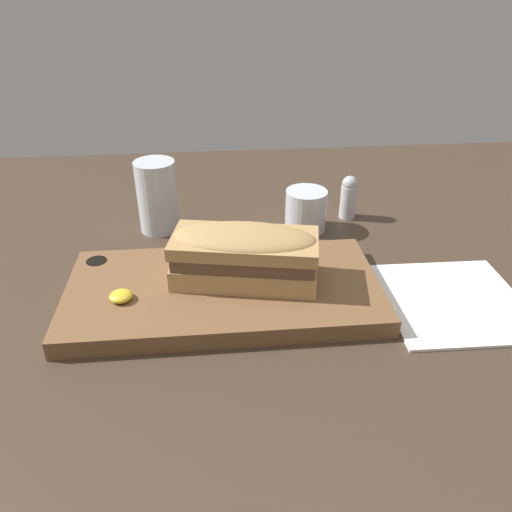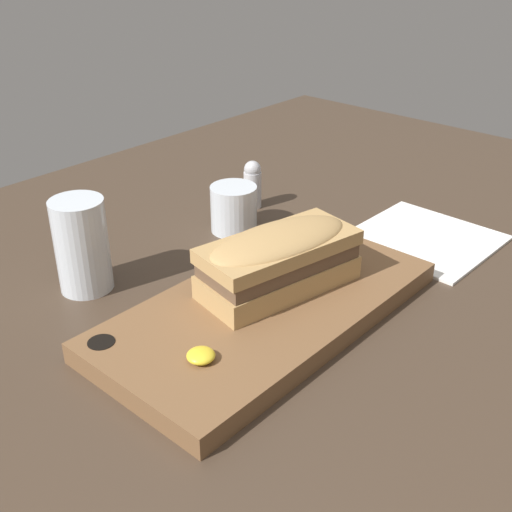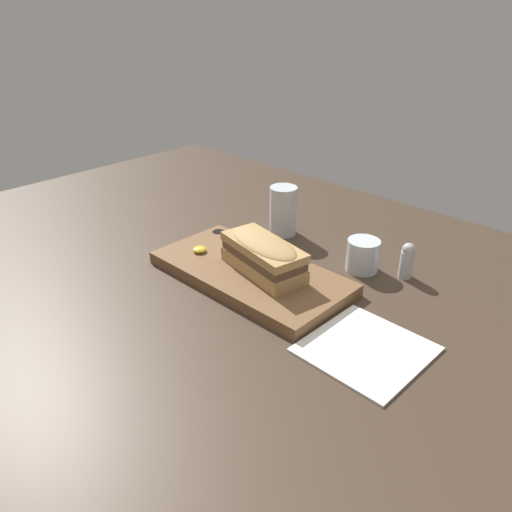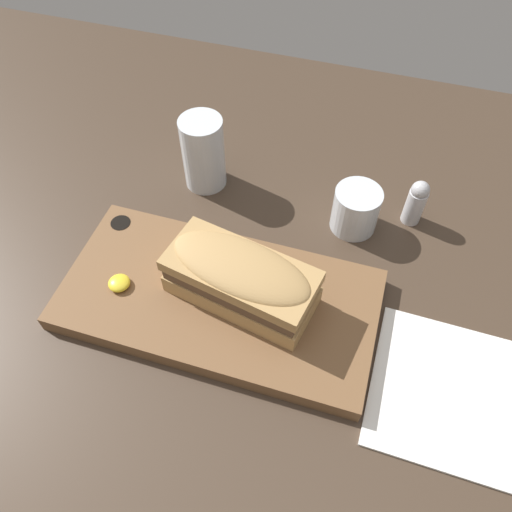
# 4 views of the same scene
# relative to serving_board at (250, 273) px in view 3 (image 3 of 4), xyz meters

# --- Properties ---
(dining_table) EXTENTS (1.68, 1.28, 0.02)m
(dining_table) POSITION_rel_serving_board_xyz_m (-0.03, -0.06, -0.02)
(dining_table) COLOR #423326
(dining_table) RESTS_ON ground
(serving_board) EXTENTS (0.40, 0.20, 0.02)m
(serving_board) POSITION_rel_serving_board_xyz_m (0.00, 0.00, 0.00)
(serving_board) COLOR brown
(serving_board) RESTS_ON dining_table
(sandwich) EXTENTS (0.19, 0.11, 0.07)m
(sandwich) POSITION_rel_serving_board_xyz_m (0.03, 0.01, 0.05)
(sandwich) COLOR tan
(sandwich) RESTS_ON serving_board
(mustard_dollop) EXTENTS (0.03, 0.03, 0.01)m
(mustard_dollop) POSITION_rel_serving_board_xyz_m (-0.12, -0.02, 0.02)
(mustard_dollop) COLOR yellow
(mustard_dollop) RESTS_ON serving_board
(water_glass) EXTENTS (0.06, 0.06, 0.11)m
(water_glass) POSITION_rel_serving_board_xyz_m (-0.09, 0.21, 0.04)
(water_glass) COLOR silver
(water_glass) RESTS_ON dining_table
(wine_glass) EXTENTS (0.07, 0.07, 0.07)m
(wine_glass) POSITION_rel_serving_board_xyz_m (0.14, 0.18, 0.02)
(wine_glass) COLOR silver
(wine_glass) RESTS_ON dining_table
(napkin) EXTENTS (0.18, 0.18, 0.00)m
(napkin) POSITION_rel_serving_board_xyz_m (0.29, -0.04, -0.01)
(napkin) COLOR white
(napkin) RESTS_ON dining_table
(salt_shaker) EXTENTS (0.03, 0.03, 0.07)m
(salt_shaker) POSITION_rel_serving_board_xyz_m (0.22, 0.22, 0.03)
(salt_shaker) COLOR silver
(salt_shaker) RESTS_ON dining_table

